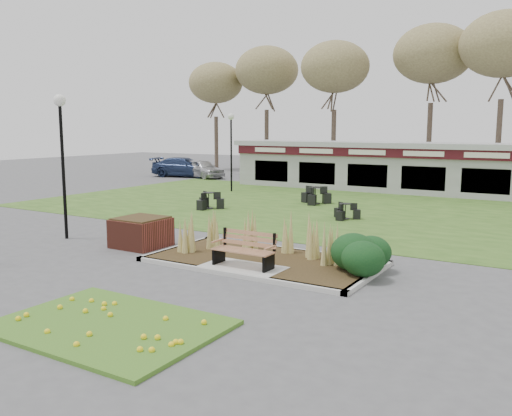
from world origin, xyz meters
The scene contains 16 objects.
ground centered at (0.00, 0.00, 0.00)m, with size 100.00×100.00×0.00m, color #515154.
lawn centered at (0.00, 12.00, 0.01)m, with size 34.00×16.00×0.02m, color #32591C.
flower_bed centered at (0.00, -4.60, 0.07)m, with size 4.20×3.00×0.16m.
planting_bed centered at (1.27, 1.35, 0.37)m, with size 6.75×3.40×1.27m.
park_bench centered at (0.00, 0.25, 0.59)m, with size 1.70×0.66×0.93m.
brick_planter centered at (-4.40, 1.00, 0.48)m, with size 1.50×1.50×0.95m.
food_pavilion centered at (0.00, 19.96, 1.48)m, with size 24.60×3.40×2.90m.
tree_backdrop centered at (0.00, 28.00, 8.36)m, with size 47.24×5.24×10.36m.
lamp_post_mid_left centered at (-7.48, 0.61, 3.54)m, with size 0.40×0.40×4.86m.
lamp_post_far_left centered at (-10.24, 14.90, 3.34)m, with size 0.38×0.38×4.58m.
bistro_set_a centered at (-0.78, 9.22, 0.23)m, with size 1.21×1.08×0.65m.
bistro_set_b centered at (-7.33, 8.63, 0.27)m, with size 1.42×1.24×0.75m.
bistro_set_c centered at (-3.77, 12.67, 0.30)m, with size 1.53×1.48×0.83m.
car_silver centered at (-16.99, 21.00, 0.70)m, with size 1.65×4.10×1.40m, color silver.
car_black centered at (-13.38, 26.54, 0.82)m, with size 1.74×5.00×1.65m, color black.
car_blue centered at (-18.66, 21.00, 0.74)m, with size 2.07×5.10×1.48m, color navy.
Camera 1 is at (7.52, -11.58, 3.79)m, focal length 38.00 mm.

